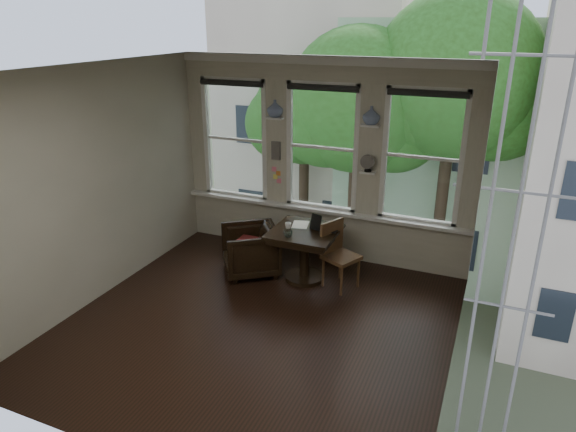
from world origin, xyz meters
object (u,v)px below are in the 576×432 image
at_px(table, 305,255).
at_px(mug, 288,226).
at_px(laptop, 324,232).
at_px(side_chair_right, 341,257).
at_px(armchair_left, 250,250).

bearing_deg(table, mug, -172.46).
height_order(table, laptop, laptop).
height_order(table, mug, mug).
relative_size(table, mug, 9.99).
relative_size(side_chair_right, mug, 10.22).
bearing_deg(armchair_left, table, 62.60).
xyz_separation_m(table, side_chair_right, (0.54, -0.02, 0.09)).
xyz_separation_m(table, laptop, (0.28, 0.03, 0.39)).
bearing_deg(armchair_left, side_chair_right, 58.18).
height_order(armchair_left, side_chair_right, side_chair_right).
xyz_separation_m(side_chair_right, mug, (-0.78, -0.01, 0.33)).
bearing_deg(side_chair_right, armchair_left, 119.59).
bearing_deg(table, armchair_left, -171.21).
distance_m(table, armchair_left, 0.80).
bearing_deg(mug, side_chair_right, 0.80).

